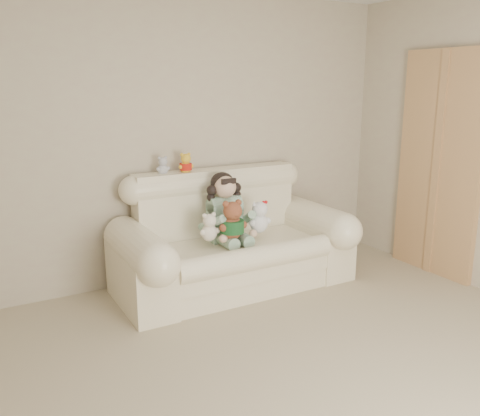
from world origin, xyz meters
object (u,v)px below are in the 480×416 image
Objects in this scene: brown_teddy at (232,216)px; seated_child at (225,206)px; sofa at (234,231)px; cream_teddy at (209,224)px; white_cat at (259,214)px.

seated_child is at bearing 54.99° from brown_teddy.
sofa is at bearing 32.58° from brown_teddy.
sofa is at bearing 9.24° from cream_teddy.
cream_teddy is (-0.19, 0.06, -0.06)m from brown_teddy.
seated_child is 0.24m from brown_teddy.
brown_teddy is at bearing -25.41° from cream_teddy.
brown_teddy is at bearing -102.15° from seated_child.
brown_teddy is 0.31m from white_cat.
seated_child is 0.31m from cream_teddy.
brown_teddy reaches higher than cream_teddy.
white_cat is (0.20, -0.09, 0.16)m from sofa.
seated_child reaches higher than sofa.
white_cat is 0.49m from cream_teddy.
cream_teddy is (-0.49, -0.00, -0.03)m from white_cat.
sofa is at bearing 147.47° from white_cat.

